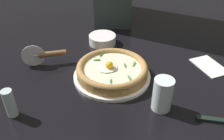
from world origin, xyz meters
TOP-DOWN VIEW (x-y plane):
  - ground_plane at (0.00, 0.00)m, footprint 2.40×2.40m
  - pizza_plate at (-0.01, -0.02)m, footprint 0.28×0.28m
  - pizza at (-0.01, -0.02)m, footprint 0.26×0.26m
  - side_bowl at (0.02, 0.24)m, footprint 0.12×0.12m
  - pizza_cutter at (-0.23, 0.13)m, footprint 0.17×0.03m
  - table_knife at (0.25, -0.32)m, footprint 0.20×0.11m
  - drinking_glass at (0.10, -0.22)m, footprint 0.06×0.06m
  - folded_napkin at (0.38, -0.05)m, footprint 0.11×0.15m
  - pepper_shaker at (-0.35, -0.13)m, footprint 0.03×0.03m

SIDE VIEW (x-z plane):
  - ground_plane at x=0.00m, z-range -0.03..0.00m
  - table_knife at x=0.25m, z-range 0.00..0.01m
  - folded_napkin at x=0.38m, z-range 0.00..0.01m
  - pizza_plate at x=-0.01m, z-range 0.00..0.01m
  - side_bowl at x=0.02m, z-range 0.00..0.04m
  - pizza at x=-0.01m, z-range 0.01..0.06m
  - pizza_cutter at x=-0.23m, z-range 0.00..0.09m
  - pepper_shaker at x=-0.35m, z-range 0.00..0.09m
  - drinking_glass at x=0.10m, z-range -0.01..0.10m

